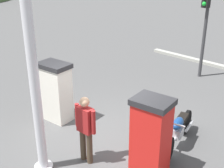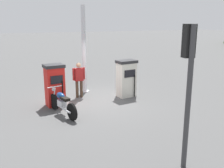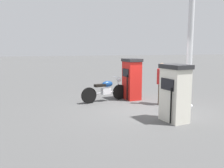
{
  "view_description": "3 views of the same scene",
  "coord_description": "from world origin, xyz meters",
  "px_view_note": "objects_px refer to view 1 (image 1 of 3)",
  "views": [
    {
      "loc": [
        -4.44,
        -4.53,
        4.18
      ],
      "look_at": [
        0.45,
        0.1,
        1.3
      ],
      "focal_mm": 47.64,
      "sensor_mm": 36.0,
      "label": 1
    },
    {
      "loc": [
        9.86,
        -3.41,
        3.39
      ],
      "look_at": [
        0.86,
        0.44,
        0.93
      ],
      "focal_mm": 41.43,
      "sensor_mm": 36.0,
      "label": 2
    },
    {
      "loc": [
        3.6,
        7.45,
        2.09
      ],
      "look_at": [
        1.16,
        -0.07,
        0.92
      ],
      "focal_mm": 38.64,
      "sensor_mm": 36.0,
      "label": 3
    }
  ],
  "objects_px": {
    "canopy_support_pole": "(35,85)",
    "fuel_pump_far": "(56,92)",
    "fuel_pump_near": "(151,136)",
    "motorcycle_near_pump": "(178,131)",
    "roadside_traffic_light": "(205,16)",
    "attendant_person": "(85,126)"
  },
  "relations": [
    {
      "from": "fuel_pump_near",
      "to": "attendant_person",
      "type": "distance_m",
      "value": 1.39
    },
    {
      "from": "fuel_pump_near",
      "to": "motorcycle_near_pump",
      "type": "distance_m",
      "value": 1.2
    },
    {
      "from": "canopy_support_pole",
      "to": "fuel_pump_far",
      "type": "bearing_deg",
      "value": 44.56
    },
    {
      "from": "roadside_traffic_light",
      "to": "fuel_pump_near",
      "type": "bearing_deg",
      "value": -161.36
    },
    {
      "from": "fuel_pump_near",
      "to": "canopy_support_pole",
      "type": "bearing_deg",
      "value": 131.31
    },
    {
      "from": "motorcycle_near_pump",
      "to": "roadside_traffic_light",
      "type": "bearing_deg",
      "value": 22.71
    },
    {
      "from": "fuel_pump_near",
      "to": "canopy_support_pole",
      "type": "xyz_separation_m",
      "value": [
        -1.5,
        1.7,
        1.08
      ]
    },
    {
      "from": "roadside_traffic_light",
      "to": "attendant_person",
      "type": "bearing_deg",
      "value": -173.71
    },
    {
      "from": "attendant_person",
      "to": "canopy_support_pole",
      "type": "height_order",
      "value": "canopy_support_pole"
    },
    {
      "from": "fuel_pump_far",
      "to": "motorcycle_near_pump",
      "type": "distance_m",
      "value": 3.38
    },
    {
      "from": "motorcycle_near_pump",
      "to": "canopy_support_pole",
      "type": "xyz_separation_m",
      "value": [
        -2.63,
        1.69,
        1.48
      ]
    },
    {
      "from": "motorcycle_near_pump",
      "to": "attendant_person",
      "type": "height_order",
      "value": "attendant_person"
    },
    {
      "from": "fuel_pump_near",
      "to": "roadside_traffic_light",
      "type": "relative_size",
      "value": 0.51
    },
    {
      "from": "fuel_pump_near",
      "to": "fuel_pump_far",
      "type": "distance_m",
      "value": 3.18
    },
    {
      "from": "attendant_person",
      "to": "fuel_pump_near",
      "type": "bearing_deg",
      "value": -59.63
    },
    {
      "from": "motorcycle_near_pump",
      "to": "roadside_traffic_light",
      "type": "relative_size",
      "value": 0.6
    },
    {
      "from": "motorcycle_near_pump",
      "to": "canopy_support_pole",
      "type": "height_order",
      "value": "canopy_support_pole"
    },
    {
      "from": "fuel_pump_far",
      "to": "roadside_traffic_light",
      "type": "xyz_separation_m",
      "value": [
        5.61,
        -1.28,
        1.44
      ]
    },
    {
      "from": "fuel_pump_far",
      "to": "attendant_person",
      "type": "relative_size",
      "value": 1.05
    },
    {
      "from": "motorcycle_near_pump",
      "to": "fuel_pump_far",
      "type": "bearing_deg",
      "value": 109.65
    },
    {
      "from": "fuel_pump_far",
      "to": "attendant_person",
      "type": "bearing_deg",
      "value": -109.49
    },
    {
      "from": "fuel_pump_near",
      "to": "motorcycle_near_pump",
      "type": "bearing_deg",
      "value": 0.83
    }
  ]
}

